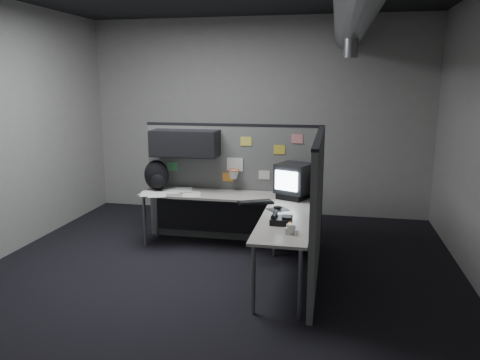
% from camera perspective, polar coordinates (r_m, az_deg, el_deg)
% --- Properties ---
extents(room, '(5.62, 5.62, 3.22)m').
position_cam_1_polar(room, '(4.91, 3.31, 10.84)').
color(room, black).
rests_on(room, ground).
extents(partition_back, '(2.44, 0.42, 1.63)m').
position_cam_1_polar(partition_back, '(6.38, -2.45, 1.18)').
color(partition_back, '#5B5D5B').
rests_on(partition_back, ground).
extents(partition_right, '(0.07, 2.23, 1.63)m').
position_cam_1_polar(partition_right, '(5.25, 9.36, -3.34)').
color(partition_right, '#5B5D5B').
rests_on(partition_right, ground).
extents(desk, '(2.31, 2.11, 0.73)m').
position_cam_1_polar(desk, '(5.88, 0.14, -3.59)').
color(desk, '#A39C93').
rests_on(desk, ground).
extents(monitor, '(0.51, 0.51, 0.45)m').
position_cam_1_polar(monitor, '(5.95, 6.61, -0.04)').
color(monitor, black).
rests_on(monitor, desk).
extents(keyboard, '(0.45, 0.33, 0.04)m').
position_cam_1_polar(keyboard, '(5.68, 1.91, -2.74)').
color(keyboard, black).
rests_on(keyboard, desk).
extents(mouse, '(0.28, 0.27, 0.05)m').
position_cam_1_polar(mouse, '(5.44, 4.64, -3.46)').
color(mouse, black).
rests_on(mouse, desk).
extents(phone, '(0.22, 0.24, 0.11)m').
position_cam_1_polar(phone, '(4.93, 5.00, -4.82)').
color(phone, black).
rests_on(phone, desk).
extents(bottles, '(0.14, 0.17, 0.09)m').
position_cam_1_polar(bottles, '(4.64, 6.27, -5.98)').
color(bottles, silver).
rests_on(bottles, desk).
extents(cup, '(0.09, 0.09, 0.10)m').
position_cam_1_polar(cup, '(4.60, 6.12, -5.97)').
color(cup, silver).
rests_on(cup, desk).
extents(papers, '(0.86, 0.72, 0.02)m').
position_cam_1_polar(papers, '(6.28, -8.43, -1.53)').
color(papers, white).
rests_on(papers, desk).
extents(backpack, '(0.37, 0.33, 0.42)m').
position_cam_1_polar(backpack, '(6.44, -10.12, 0.52)').
color(backpack, black).
rests_on(backpack, desk).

